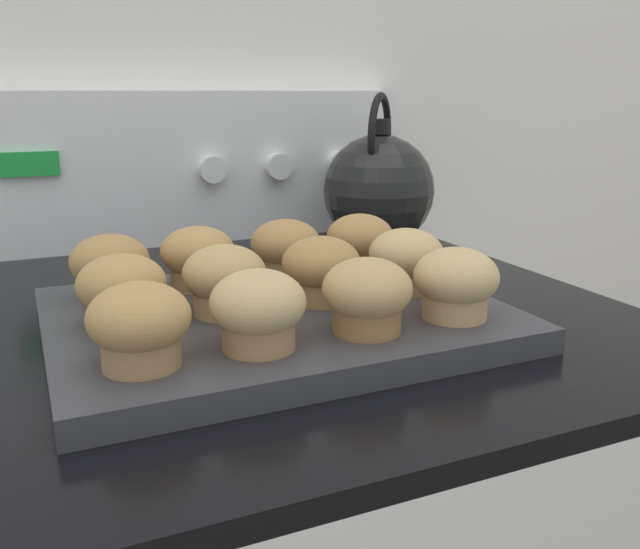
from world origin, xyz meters
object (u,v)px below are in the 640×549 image
muffin_r0_c2 (367,295)px  muffin_r1_c3 (406,259)px  muffin_r2_c0 (110,267)px  tea_kettle (379,188)px  muffin_r0_c1 (258,309)px  muffin_r0_c3 (456,283)px  muffin_r1_c2 (321,269)px  muffin_r1_c1 (225,279)px  muffin_pan (276,318)px  muffin_r1_c0 (122,291)px  muffin_r2_c2 (286,248)px  muffin_r0_c0 (139,325)px  muffin_r2_c3 (360,242)px  muffin_r2_c1 (198,257)px

muffin_r0_c2 → muffin_r1_c3: 0.13m
muffin_r2_c0 → tea_kettle: tea_kettle is taller
muffin_r0_c1 → muffin_r0_c3: 0.18m
muffin_r0_c2 → muffin_r1_c2: same height
muffin_r1_c3 → tea_kettle: (0.12, 0.27, 0.03)m
muffin_r2_c0 → tea_kettle: (0.39, 0.19, 0.03)m
muffin_r1_c1 → muffin_r1_c3: bearing=-0.8°
muffin_r0_c2 → tea_kettle: (0.21, 0.36, 0.03)m
muffin_pan → muffin_r0_c3: muffin_r0_c3 is taller
muffin_r1_c0 → tea_kettle: (0.39, 0.27, 0.03)m
tea_kettle → muffin_r1_c0: bearing=-145.1°
muffin_r1_c2 → muffin_r0_c3: bearing=-46.0°
muffin_r1_c0 → muffin_r2_c2: size_ratio=1.00×
tea_kettle → muffin_r2_c0: bearing=-154.3°
tea_kettle → muffin_r0_c0: bearing=-137.1°
muffin_r1_c2 → muffin_r2_c2: size_ratio=1.00×
muffin_r1_c1 → muffin_r2_c3: 0.20m
muffin_pan → muffin_r0_c2: (0.04, -0.09, 0.04)m
muffin_r0_c2 → muffin_r1_c1: same height
muffin_r1_c3 → muffin_r2_c0: bearing=161.5°
muffin_pan → muffin_r0_c3: bearing=-34.7°
muffin_r0_c3 → muffin_r1_c1: size_ratio=1.00×
muffin_r1_c3 → muffin_r2_c2: same height
muffin_r0_c0 → muffin_r2_c1: (0.09, 0.18, 0.00)m
muffin_r1_c1 → muffin_r2_c0: size_ratio=1.00×
muffin_r0_c3 → muffin_r0_c2: bearing=-179.2°
muffin_r2_c3 → muffin_r2_c2: bearing=177.6°
muffin_r0_c1 → muffin_r1_c3: (0.18, 0.09, 0.00)m
muffin_pan → muffin_r1_c2: (0.04, -0.00, 0.04)m
muffin_r0_c1 → tea_kettle: 0.47m
muffin_r2_c1 → tea_kettle: (0.30, 0.18, 0.03)m
muffin_r1_c2 → tea_kettle: 0.35m
muffin_r0_c3 → muffin_r1_c3: same height
muffin_r1_c2 → muffin_r2_c2: bearing=89.3°
muffin_r0_c2 → muffin_r2_c1: bearing=116.7°
muffin_r1_c1 → muffin_r1_c3: 0.18m
muffin_r2_c2 → tea_kettle: tea_kettle is taller
muffin_r0_c1 → muffin_r2_c1: 0.18m
muffin_r0_c1 → muffin_r0_c3: same height
muffin_r1_c3 → muffin_r2_c0: 0.28m
muffin_pan → muffin_r0_c3: (0.13, -0.09, 0.04)m
muffin_r0_c0 → muffin_r2_c3: size_ratio=1.00×
muffin_r1_c1 → muffin_r2_c2: size_ratio=1.00×
muffin_r0_c3 → muffin_r2_c3: 0.18m
muffin_pan → muffin_r2_c1: (-0.05, 0.09, 0.04)m
muffin_r2_c1 → muffin_r1_c2: bearing=-45.2°
muffin_r0_c2 → muffin_r1_c2: 0.09m
muffin_r2_c3 → muffin_r1_c0: bearing=-162.0°
muffin_r1_c3 → muffin_r2_c2: 0.13m
muffin_pan → muffin_r0_c1: size_ratio=5.44×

